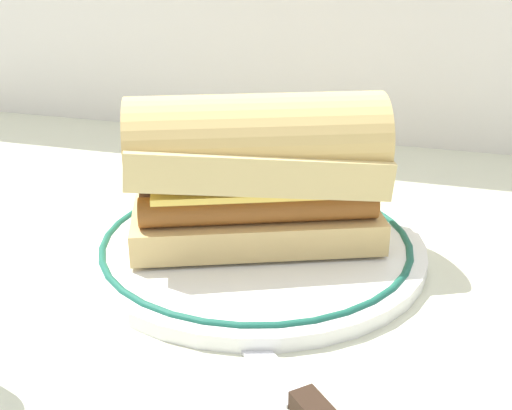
% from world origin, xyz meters
% --- Properties ---
extents(ground_plane, '(1.50, 1.50, 0.00)m').
position_xyz_m(ground_plane, '(0.00, 0.00, 0.00)').
color(ground_plane, beige).
extents(plate, '(0.28, 0.28, 0.01)m').
position_xyz_m(plate, '(0.01, 0.02, 0.01)').
color(plate, white).
rests_on(plate, ground_plane).
extents(sausage_sandwich, '(0.22, 0.16, 0.12)m').
position_xyz_m(sausage_sandwich, '(0.01, 0.02, 0.08)').
color(sausage_sandwich, '#DAB46F').
rests_on(sausage_sandwich, plate).
extents(butter_knife, '(0.11, 0.11, 0.01)m').
position_xyz_m(butter_knife, '(0.09, -0.15, 0.00)').
color(butter_knife, silver).
rests_on(butter_knife, ground_plane).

